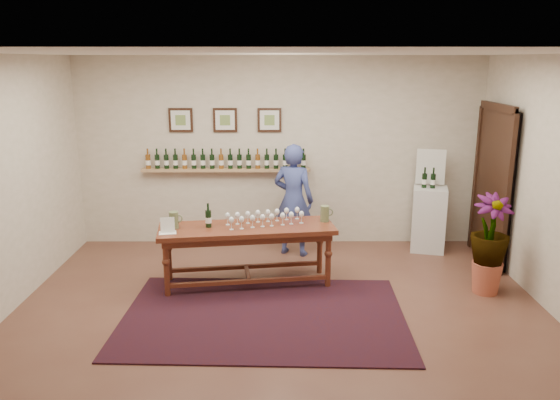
{
  "coord_description": "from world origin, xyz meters",
  "views": [
    {
      "loc": [
        -0.01,
        -5.55,
        2.73
      ],
      "look_at": [
        0.0,
        0.8,
        1.1
      ],
      "focal_mm": 35.0,
      "sensor_mm": 36.0,
      "label": 1
    }
  ],
  "objects_px": {
    "display_pedestal": "(429,219)",
    "potted_plant": "(489,244)",
    "person": "(293,200)",
    "tasting_table": "(247,235)"
  },
  "relations": [
    {
      "from": "display_pedestal",
      "to": "potted_plant",
      "type": "xyz_separation_m",
      "value": [
        0.3,
        -1.55,
        0.14
      ]
    },
    {
      "from": "person",
      "to": "potted_plant",
      "type": "bearing_deg",
      "value": 169.93
    },
    {
      "from": "tasting_table",
      "to": "person",
      "type": "bearing_deg",
      "value": 53.51
    },
    {
      "from": "tasting_table",
      "to": "display_pedestal",
      "type": "bearing_deg",
      "value": 18.29
    },
    {
      "from": "tasting_table",
      "to": "potted_plant",
      "type": "bearing_deg",
      "value": -13.31
    },
    {
      "from": "display_pedestal",
      "to": "potted_plant",
      "type": "distance_m",
      "value": 1.58
    },
    {
      "from": "tasting_table",
      "to": "potted_plant",
      "type": "relative_size",
      "value": 2.11
    },
    {
      "from": "tasting_table",
      "to": "person",
      "type": "xyz_separation_m",
      "value": [
        0.6,
        1.11,
        0.16
      ]
    },
    {
      "from": "display_pedestal",
      "to": "potted_plant",
      "type": "bearing_deg",
      "value": -79.12
    },
    {
      "from": "display_pedestal",
      "to": "potted_plant",
      "type": "height_order",
      "value": "potted_plant"
    }
  ]
}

